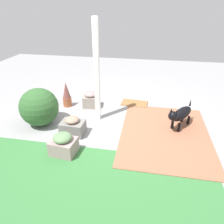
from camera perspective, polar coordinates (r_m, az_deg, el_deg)
The scene contains 12 objects.
ground_plane at distance 4.76m, azimuth -0.32°, elevation -2.78°, with size 12.00×12.00×0.00m, color gray.
brick_path at distance 4.49m, azimuth 14.31°, elevation -5.75°, with size 1.80×2.40×0.02m, color #9C6145.
lawn_patch at distance 3.23m, azimuth -20.73°, elevation -23.58°, with size 5.20×2.80×0.01m, color #38763B.
porch_pillar at distance 4.48m, azimuth -4.23°, elevation 10.62°, with size 0.11×0.11×2.21m, color white.
stone_planter_nearest at distance 5.40m, azimuth -5.80°, elevation 3.45°, with size 0.43×0.38×0.42m.
stone_planter_mid at distance 4.35m, azimuth -10.73°, elevation -3.93°, with size 0.49×0.37×0.40m.
stone_planter_far at distance 3.85m, azimuth -13.24°, elevation -8.61°, with size 0.48×0.41×0.41m.
round_shrub at distance 4.77m, azimuth -19.38°, elevation 1.28°, with size 0.83×0.83×0.83m, color #305D2D.
terracotta_pot_spiky at distance 5.50m, azimuth -12.35°, elevation 4.59°, with size 0.22×0.22×0.65m.
terracotta_pot_broad at distance 5.71m, azimuth -18.14°, elevation 3.90°, with size 0.33×0.33×0.40m.
dog at distance 4.62m, azimuth 18.36°, elevation -0.61°, with size 0.61×0.77×0.58m.
doormat at distance 5.64m, azimuth 6.20°, elevation 2.42°, with size 0.69×0.39×0.03m, color olive.
Camera 1 is at (-0.76, 4.01, 2.45)m, focal length 33.26 mm.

